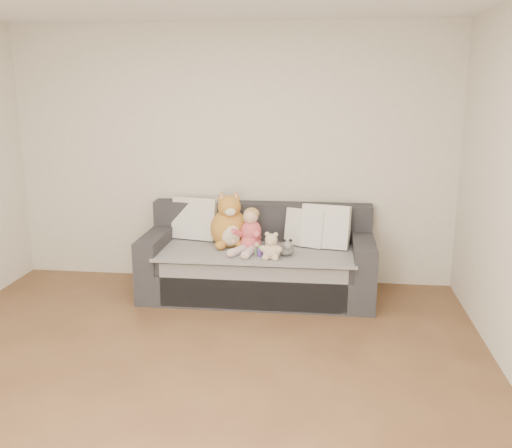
% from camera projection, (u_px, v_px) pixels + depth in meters
% --- Properties ---
extents(room_shell, '(5.00, 5.00, 5.00)m').
position_uv_depth(room_shell, '(181.00, 194.00, 3.77)').
color(room_shell, brown).
rests_on(room_shell, ground).
extents(sofa, '(2.20, 0.94, 0.85)m').
position_uv_depth(sofa, '(258.00, 263.00, 5.55)').
color(sofa, '#242429').
rests_on(sofa, ground).
extents(cushion_left, '(0.49, 0.29, 0.44)m').
position_uv_depth(cushion_left, '(195.00, 219.00, 5.77)').
color(cushion_left, white).
rests_on(cushion_left, sofa).
extents(cushion_right_back, '(0.43, 0.32, 0.37)m').
position_uv_depth(cushion_right_back, '(306.00, 228.00, 5.53)').
color(cushion_right_back, white).
rests_on(cushion_right_back, sofa).
extents(cushion_right_front, '(0.49, 0.29, 0.43)m').
position_uv_depth(cushion_right_front, '(326.00, 226.00, 5.46)').
color(cushion_right_front, white).
rests_on(cushion_right_front, sofa).
extents(toddler, '(0.29, 0.43, 0.42)m').
position_uv_depth(toddler, '(250.00, 233.00, 5.34)').
color(toddler, '#C5455B').
rests_on(toddler, sofa).
extents(plush_cat, '(0.45, 0.43, 0.57)m').
position_uv_depth(plush_cat, '(230.00, 225.00, 5.51)').
color(plush_cat, '#AB7126').
rests_on(plush_cat, sofa).
extents(teddy_bear, '(0.20, 0.15, 0.26)m').
position_uv_depth(teddy_bear, '(271.00, 248.00, 5.11)').
color(teddy_bear, '#D1B591').
rests_on(teddy_bear, sofa).
extents(plush_cow, '(0.14, 0.22, 0.17)m').
position_uv_depth(plush_cow, '(287.00, 248.00, 5.23)').
color(plush_cow, white).
rests_on(plush_cow, sofa).
extents(sippy_cup, '(0.09, 0.07, 0.10)m').
position_uv_depth(sippy_cup, '(260.00, 250.00, 5.21)').
color(sippy_cup, '#5A3A9E').
rests_on(sippy_cup, sofa).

